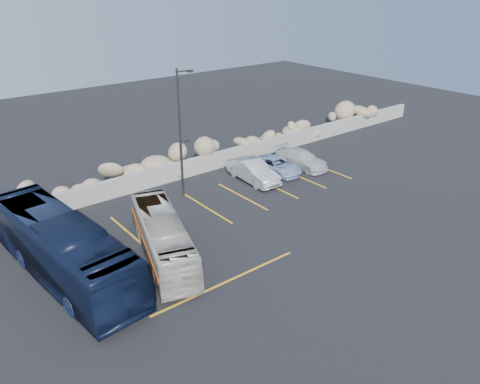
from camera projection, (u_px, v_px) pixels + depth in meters
ground at (247, 276)px, 21.90m from camera, size 90.00×90.00×0.00m
seawall at (130, 184)px, 30.20m from camera, size 60.00×0.40×1.20m
riprap_pile at (120, 168)px, 30.76m from camera, size 54.00×2.80×2.60m
parking_lines at (248, 207)px, 28.49m from camera, size 18.16×9.36×0.01m
lamppost at (181, 131)px, 28.33m from camera, size 1.14×0.18×8.00m
vintage_bus at (163, 237)px, 22.96m from camera, size 4.22×8.15×2.22m
tour_coach at (62, 248)px, 21.26m from camera, size 3.63×11.06×3.02m
car_b at (253, 171)px, 31.86m from camera, size 1.78×4.49×1.46m
car_c at (301, 159)px, 34.32m from camera, size 2.04×4.44×1.26m
car_d at (276, 165)px, 33.30m from camera, size 1.99×4.07×1.11m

